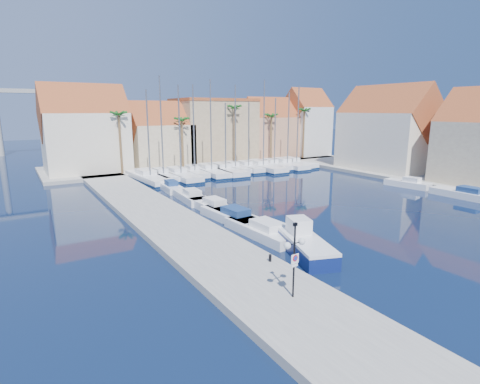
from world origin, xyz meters
The scene contains 37 objects.
ground centered at (0.00, 0.00, 0.00)m, with size 260.00×260.00×0.00m, color black.
quay_west centered at (-9.00, 13.50, 0.25)m, with size 6.00×77.00×0.50m, color gray.
shore_north centered at (10.00, 48.00, 0.25)m, with size 54.00×16.00×0.50m, color gray.
shore_east centered at (32.00, 15.00, 0.25)m, with size 12.00×60.00×0.50m, color gray.
lamp_post centered at (-8.53, -1.74, 3.15)m, with size 1.37×0.45×4.04m.
bollard centered at (-6.81, 2.64, 0.73)m, with size 0.19×0.19×0.47m, color black.
fishing_boat centered at (-3.19, 3.51, 0.76)m, with size 4.20×6.93×2.30m.
motorboat_west_0 centered at (-3.56, 8.20, 0.51)m, with size 2.78×7.60×1.40m.
motorboat_west_1 centered at (-3.57, 13.04, 0.51)m, with size 2.91×7.47×1.40m.
motorboat_west_2 centered at (-3.46, 17.22, 0.51)m, with size 2.36×6.63×1.40m.
motorboat_west_3 centered at (-3.57, 22.21, 0.51)m, with size 2.57×6.64×1.40m.
motorboat_west_4 centered at (-3.52, 28.51, 0.51)m, with size 2.15×5.64×1.40m.
motorboat_east_0 centered at (24.00, 6.85, 0.51)m, with size 2.31×7.11×1.40m.
motorboat_east_1 centered at (24.01, 14.14, 0.51)m, with size 2.63×5.90×1.40m.
sailboat_0 centered at (-3.87, 35.96, 0.57)m, with size 3.80×11.73×12.65m.
sailboat_1 centered at (-1.73, 36.21, 0.65)m, with size 2.37×8.55×14.59m.
sailboat_2 centered at (0.61, 35.48, 0.58)m, with size 3.02×10.86×13.41m.
sailboat_3 centered at (3.37, 36.41, 0.64)m, with size 2.73×8.31×13.59m.
sailboat_4 centered at (6.09, 36.30, 0.59)m, with size 3.69×11.20×14.41m.
sailboat_5 centered at (8.48, 36.13, 0.55)m, with size 3.41×11.54×11.05m.
sailboat_6 centered at (10.83, 36.95, 0.64)m, with size 2.32×8.47×13.81m.
sailboat_7 centered at (13.06, 36.36, 0.59)m, with size 2.95×8.55×11.20m.
sailboat_8 centered at (15.66, 36.08, 0.59)m, with size 3.23×11.57×14.70m.
sailboat_9 centered at (18.33, 36.38, 0.59)m, with size 2.94×9.05×11.87m.
sailboat_10 centered at (20.77, 35.99, 0.58)m, with size 3.29×10.78×12.88m.
sailboat_11 centered at (23.00, 36.17, 0.61)m, with size 3.25×9.70×14.02m.
building_0 centered at (-10.00, 47.00, 6.52)m, with size 12.30×9.00×13.50m.
building_1 centered at (2.00, 47.00, 5.30)m, with size 10.30×8.00×11.00m.
building_2 centered at (13.00, 48.00, 6.26)m, with size 14.20×10.20×11.50m.
building_3 centered at (25.00, 47.00, 5.86)m, with size 10.30×8.00×12.00m.
building_4 centered at (34.00, 46.00, 6.97)m, with size 8.30×8.00×14.00m.
building_6 centered at (32.00, 24.00, 6.52)m, with size 9.00×14.30×13.50m.
palm_0 centered at (-6.00, 42.00, 9.08)m, with size 2.60×2.60×10.15m.
palm_1 centered at (4.00, 42.00, 8.14)m, with size 2.60×2.60×9.15m.
palm_2 centered at (14.00, 42.00, 10.02)m, with size 2.60×2.60×11.15m.
palm_3 centered at (22.00, 42.00, 8.61)m, with size 2.60×2.60×9.65m.
palm_4 centered at (30.00, 42.00, 9.55)m, with size 2.60×2.60×10.65m.
Camera 1 is at (-20.21, -15.48, 10.02)m, focal length 28.00 mm.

